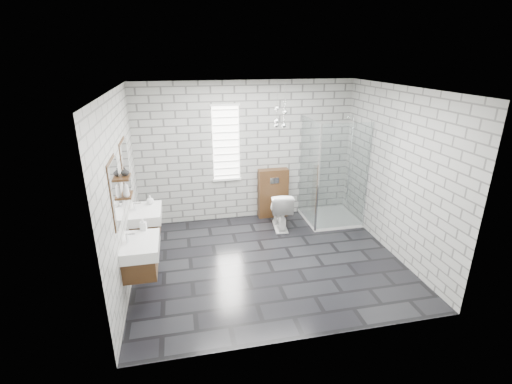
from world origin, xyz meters
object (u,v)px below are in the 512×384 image
object	(u,v)px
cistern_panel	(273,193)
shower_enclosure	(329,198)
toilet	(280,210)
vanity_right	(143,215)
vanity_left	(138,248)

from	to	relation	value
cistern_panel	shower_enclosure	distance (m)	1.11
toilet	vanity_right	bearing A→B (deg)	21.02
vanity_left	shower_enclosure	world-z (taller)	shower_enclosure
vanity_right	cistern_panel	distance (m)	2.71
toilet	vanity_left	bearing A→B (deg)	41.51
vanity_left	vanity_right	xyz separation A→B (m)	(0.00, 1.07, 0.00)
vanity_right	shower_enclosure	size ratio (longest dim) A/B	0.77
vanity_left	shower_enclosure	size ratio (longest dim) A/B	0.77
vanity_right	shower_enclosure	world-z (taller)	shower_enclosure
cistern_panel	shower_enclosure	size ratio (longest dim) A/B	0.49
cistern_panel	vanity_right	bearing A→B (deg)	-154.13
shower_enclosure	toilet	xyz separation A→B (m)	(-0.98, -0.03, -0.14)
vanity_right	cistern_panel	xyz separation A→B (m)	(2.42, 1.18, -0.26)
shower_enclosure	toilet	distance (m)	0.99
vanity_left	toilet	xyz separation A→B (m)	(2.42, 1.70, -0.39)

